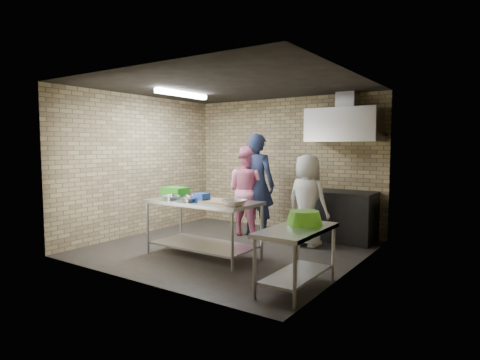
% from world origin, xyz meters
% --- Properties ---
extents(floor, '(4.20, 4.20, 0.00)m').
position_xyz_m(floor, '(0.00, 0.00, 0.00)').
color(floor, black).
rests_on(floor, ground).
extents(ceiling, '(4.20, 4.20, 0.00)m').
position_xyz_m(ceiling, '(0.00, 0.00, 2.70)').
color(ceiling, black).
rests_on(ceiling, ground).
extents(back_wall, '(4.20, 0.06, 2.70)m').
position_xyz_m(back_wall, '(0.00, 2.00, 1.35)').
color(back_wall, tan).
rests_on(back_wall, ground).
extents(front_wall, '(4.20, 0.06, 2.70)m').
position_xyz_m(front_wall, '(0.00, -2.00, 1.35)').
color(front_wall, tan).
rests_on(front_wall, ground).
extents(left_wall, '(0.06, 4.00, 2.70)m').
position_xyz_m(left_wall, '(-2.10, 0.00, 1.35)').
color(left_wall, tan).
rests_on(left_wall, ground).
extents(right_wall, '(0.06, 4.00, 2.70)m').
position_xyz_m(right_wall, '(2.10, 0.00, 1.35)').
color(right_wall, tan).
rests_on(right_wall, ground).
extents(prep_table, '(1.76, 0.88, 0.88)m').
position_xyz_m(prep_table, '(-0.05, -0.60, 0.44)').
color(prep_table, silver).
rests_on(prep_table, floor).
extents(side_counter, '(0.60, 1.20, 0.75)m').
position_xyz_m(side_counter, '(1.80, -1.10, 0.38)').
color(side_counter, silver).
rests_on(side_counter, floor).
extents(stove, '(1.20, 0.70, 0.90)m').
position_xyz_m(stove, '(1.35, 1.65, 0.45)').
color(stove, black).
rests_on(stove, floor).
extents(range_hood, '(1.30, 0.60, 0.60)m').
position_xyz_m(range_hood, '(1.35, 1.70, 2.10)').
color(range_hood, silver).
rests_on(range_hood, back_wall).
extents(hood_duct, '(0.35, 0.30, 0.30)m').
position_xyz_m(hood_duct, '(1.35, 1.85, 2.55)').
color(hood_duct, '#A5A8AD').
rests_on(hood_duct, back_wall).
extents(wall_shelf, '(0.80, 0.20, 0.04)m').
position_xyz_m(wall_shelf, '(1.65, 1.89, 1.92)').
color(wall_shelf, '#3F2B19').
rests_on(wall_shelf, back_wall).
extents(fluorescent_fixture, '(0.10, 1.25, 0.08)m').
position_xyz_m(fluorescent_fixture, '(-1.00, 0.00, 2.64)').
color(fluorescent_fixture, white).
rests_on(fluorescent_fixture, ceiling).
extents(green_crate, '(0.39, 0.29, 0.16)m').
position_xyz_m(green_crate, '(-0.75, -0.48, 0.96)').
color(green_crate, green).
rests_on(green_crate, prep_table).
extents(blue_tub, '(0.20, 0.20, 0.13)m').
position_xyz_m(blue_tub, '(-0.00, -0.70, 0.94)').
color(blue_tub, blue).
rests_on(blue_tub, prep_table).
extents(cutting_board, '(0.54, 0.41, 0.03)m').
position_xyz_m(cutting_board, '(0.30, -0.62, 0.89)').
color(cutting_board, tan).
rests_on(cutting_board, prep_table).
extents(mixing_bowl_a, '(0.31, 0.31, 0.07)m').
position_xyz_m(mixing_bowl_a, '(-0.55, -0.80, 0.91)').
color(mixing_bowl_a, silver).
rests_on(mixing_bowl_a, prep_table).
extents(mixing_bowl_b, '(0.24, 0.24, 0.07)m').
position_xyz_m(mixing_bowl_b, '(-0.35, -0.55, 0.91)').
color(mixing_bowl_b, silver).
rests_on(mixing_bowl_b, prep_table).
extents(mixing_bowl_c, '(0.29, 0.29, 0.06)m').
position_xyz_m(mixing_bowl_c, '(-0.15, -0.82, 0.91)').
color(mixing_bowl_c, '#B8B9BF').
rests_on(mixing_bowl_c, prep_table).
extents(ceramic_bowl, '(0.38, 0.38, 0.08)m').
position_xyz_m(ceramic_bowl, '(0.65, -0.75, 0.92)').
color(ceramic_bowl, '#C0AF99').
rests_on(ceramic_bowl, prep_table).
extents(green_basin, '(0.46, 0.46, 0.17)m').
position_xyz_m(green_basin, '(1.78, -0.85, 0.83)').
color(green_basin, '#59C626').
rests_on(green_basin, side_counter).
extents(bottle_red, '(0.07, 0.07, 0.18)m').
position_xyz_m(bottle_red, '(1.40, 1.89, 2.03)').
color(bottle_red, '#B22619').
rests_on(bottle_red, wall_shelf).
extents(bottle_green, '(0.06, 0.06, 0.15)m').
position_xyz_m(bottle_green, '(1.80, 1.89, 2.02)').
color(bottle_green, green).
rests_on(bottle_green, wall_shelf).
extents(man_navy, '(0.75, 0.52, 1.96)m').
position_xyz_m(man_navy, '(-0.13, 1.13, 0.98)').
color(man_navy, '#151935').
rests_on(man_navy, floor).
extents(woman_pink, '(0.90, 0.74, 1.72)m').
position_xyz_m(woman_pink, '(-0.33, 1.08, 0.86)').
color(woman_pink, pink).
rests_on(woman_pink, floor).
extents(woman_white, '(0.84, 0.62, 1.58)m').
position_xyz_m(woman_white, '(1.00, 0.94, 0.79)').
color(woman_white, silver).
rests_on(woman_white, floor).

